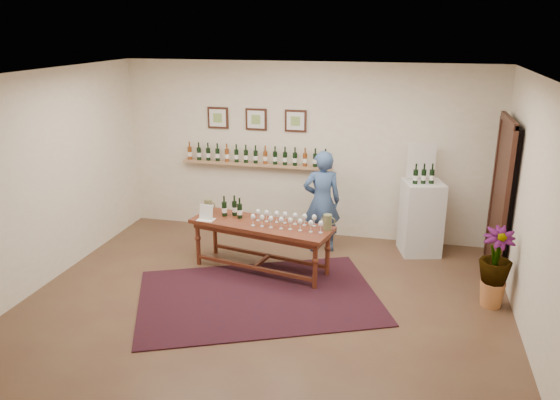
% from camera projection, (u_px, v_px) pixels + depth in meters
% --- Properties ---
extents(ground, '(6.00, 6.00, 0.00)m').
position_uv_depth(ground, '(265.00, 302.00, 6.88)').
color(ground, '#533124').
rests_on(ground, ground).
extents(room_shell, '(6.00, 6.00, 6.00)m').
position_uv_depth(room_shell, '(441.00, 187.00, 7.78)').
color(room_shell, '#EEE7CA').
rests_on(room_shell, ground).
extents(rug, '(3.56, 3.04, 0.02)m').
position_uv_depth(rug, '(258.00, 297.00, 6.99)').
color(rug, '#4E140E').
rests_on(rug, ground).
extents(tasting_table, '(2.09, 1.04, 0.71)m').
position_uv_depth(tasting_table, '(261.00, 230.00, 7.59)').
color(tasting_table, '#4F1F13').
rests_on(tasting_table, ground).
extents(table_glasses, '(1.27, 0.35, 0.17)m').
position_uv_depth(table_glasses, '(283.00, 220.00, 7.43)').
color(table_glasses, white).
rests_on(table_glasses, tasting_table).
extents(table_bottles, '(0.31, 0.20, 0.31)m').
position_uv_depth(table_bottles, '(233.00, 206.00, 7.79)').
color(table_bottles, black).
rests_on(table_bottles, tasting_table).
extents(pitcher_left, '(0.17, 0.17, 0.21)m').
position_uv_depth(pitcher_left, '(208.00, 206.00, 7.93)').
color(pitcher_left, '#676740').
rests_on(pitcher_left, tasting_table).
extents(pitcher_right, '(0.16, 0.16, 0.21)m').
position_uv_depth(pitcher_right, '(327.00, 222.00, 7.29)').
color(pitcher_right, '#676740').
rests_on(pitcher_right, tasting_table).
extents(menu_card, '(0.25, 0.18, 0.22)m').
position_uv_depth(menu_card, '(206.00, 212.00, 7.68)').
color(menu_card, silver).
rests_on(menu_card, tasting_table).
extents(display_pedestal, '(0.68, 0.68, 1.12)m').
position_uv_depth(display_pedestal, '(421.00, 218.00, 8.22)').
color(display_pedestal, silver).
rests_on(display_pedestal, ground).
extents(pedestal_bottles, '(0.27, 0.14, 0.27)m').
position_uv_depth(pedestal_bottles, '(424.00, 175.00, 7.93)').
color(pedestal_bottles, black).
rests_on(pedestal_bottles, display_pedestal).
extents(info_sign, '(0.41, 0.13, 0.58)m').
position_uv_depth(info_sign, '(421.00, 161.00, 8.10)').
color(info_sign, silver).
rests_on(info_sign, display_pedestal).
extents(potted_plant, '(0.50, 0.50, 0.88)m').
position_uv_depth(potted_plant, '(495.00, 268.00, 6.63)').
color(potted_plant, '#C07640').
rests_on(potted_plant, ground).
extents(person, '(0.66, 0.53, 1.57)m').
position_uv_depth(person, '(322.00, 202.00, 8.23)').
color(person, '#375383').
rests_on(person, ground).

